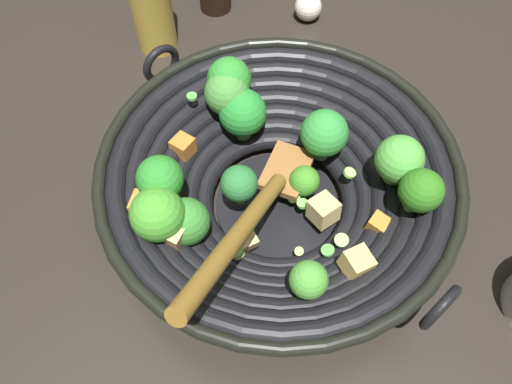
{
  "coord_description": "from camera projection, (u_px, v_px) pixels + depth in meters",
  "views": [
    {
      "loc": [
        0.19,
        0.25,
        0.54
      ],
      "look_at": [
        0.02,
        -0.02,
        0.03
      ],
      "focal_mm": 35.07,
      "sensor_mm": 36.0,
      "label": 1
    }
  ],
  "objects": [
    {
      "name": "ground_plane",
      "position": [
        277.0,
        207.0,
        0.62
      ],
      "size": [
        4.0,
        4.0,
        0.0
      ],
      "primitive_type": "plane",
      "color": "#28231E"
    },
    {
      "name": "wok",
      "position": [
        277.0,
        179.0,
        0.57
      ],
      "size": [
        0.41,
        0.44,
        0.2
      ],
      "color": "black",
      "rests_on": "ground"
    },
    {
      "name": "garlic_bulb",
      "position": [
        308.0,
        7.0,
        0.79
      ],
      "size": [
        0.04,
        0.04,
        0.04
      ],
      "primitive_type": "sphere",
      "color": "silver",
      "rests_on": "ground"
    }
  ]
}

